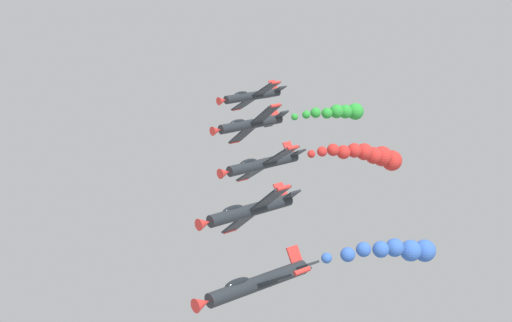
{
  "coord_description": "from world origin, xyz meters",
  "views": [
    {
      "loc": [
        -56.82,
        49.05,
        108.85
      ],
      "look_at": [
        0.0,
        0.0,
        88.34
      ],
      "focal_mm": 53.21,
      "sensor_mm": 36.0,
      "label": 1
    }
  ],
  "objects_px": {
    "airplane_lead": "(256,283)",
    "airplane_right_outer": "(252,96)",
    "airplane_left_inner": "(249,210)",
    "airplane_left_outer": "(250,124)",
    "airplane_right_inner": "(262,164)"
  },
  "relations": [
    {
      "from": "airplane_left_outer",
      "to": "airplane_right_outer",
      "type": "relative_size",
      "value": 1.0
    },
    {
      "from": "airplane_right_outer",
      "to": "airplane_lead",
      "type": "bearing_deg",
      "value": 139.92
    },
    {
      "from": "airplane_lead",
      "to": "airplane_right_outer",
      "type": "bearing_deg",
      "value": -40.08
    },
    {
      "from": "airplane_left_inner",
      "to": "airplane_right_inner",
      "type": "xyz_separation_m",
      "value": [
        8.9,
        -9.26,
        0.65
      ]
    },
    {
      "from": "airplane_lead",
      "to": "airplane_left_outer",
      "type": "xyz_separation_m",
      "value": [
        27.23,
        -22.53,
        4.01
      ]
    },
    {
      "from": "airplane_left_inner",
      "to": "airplane_left_outer",
      "type": "bearing_deg",
      "value": -40.48
    },
    {
      "from": "airplane_right_outer",
      "to": "airplane_left_outer",
      "type": "bearing_deg",
      "value": 138.58
    },
    {
      "from": "airplane_lead",
      "to": "airplane_left_outer",
      "type": "bearing_deg",
      "value": -39.6
    },
    {
      "from": "airplane_left_inner",
      "to": "airplane_right_inner",
      "type": "height_order",
      "value": "airplane_right_inner"
    },
    {
      "from": "airplane_lead",
      "to": "airplane_left_inner",
      "type": "relative_size",
      "value": 1.0
    },
    {
      "from": "airplane_lead",
      "to": "airplane_right_outer",
      "type": "relative_size",
      "value": 1.0
    },
    {
      "from": "airplane_left_inner",
      "to": "airplane_left_outer",
      "type": "relative_size",
      "value": 1.0
    },
    {
      "from": "airplane_left_inner",
      "to": "airplane_right_inner",
      "type": "bearing_deg",
      "value": -46.15
    },
    {
      "from": "airplane_left_inner",
      "to": "airplane_left_outer",
      "type": "height_order",
      "value": "airplane_left_outer"
    },
    {
      "from": "airplane_right_inner",
      "to": "airplane_left_outer",
      "type": "xyz_separation_m",
      "value": [
        9.07,
        -6.07,
        1.8
      ]
    }
  ]
}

